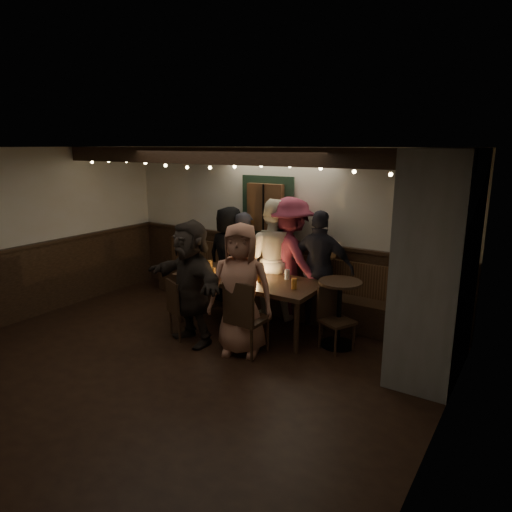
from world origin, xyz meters
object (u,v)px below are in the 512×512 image
Objects in this scene: chair_near_left at (179,306)px; person_b at (245,260)px; person_a at (229,256)px; person_g at (241,289)px; chair_near_right at (243,314)px; person_d at (290,259)px; chair_end at (333,313)px; high_top at (339,305)px; person_e at (320,269)px; person_c at (273,258)px; dining_table at (248,282)px; person_f at (191,282)px.

person_b is at bearing 88.90° from chair_near_left.
person_g reaches higher than person_a.
person_a is (-1.33, 1.52, 0.26)m from chair_near_right.
chair_end is at bearing 171.19° from person_d.
person_b is at bearing 162.49° from high_top.
chair_near_left is 0.49× the size of person_g.
person_b is 1.39m from person_e.
person_c reaches higher than chair_end.
person_a is (-0.87, 0.73, 0.13)m from dining_table.
person_c is 1.51m from person_f.
chair_near_right is 1.54m from person_e.
dining_table reaches higher than chair_end.
chair_near_left is at bearing 97.77° from person_b.
dining_table is at bearing 120.15° from chair_near_right.
person_c is at bearing 87.61° from dining_table.
chair_end is 0.14m from high_top.
person_f reaches higher than person_b.
person_c is 1.08× the size of person_g.
person_e reaches higher than person_a.
person_c is at bearing 82.23° from person_g.
person_a is 0.98× the size of person_f.
person_b reaches higher than high_top.
chair_end is 2.04m from person_b.
dining_table reaches higher than high_top.
person_b is 0.88m from person_d.
person_c is at bearing 159.42° from high_top.
person_f is at bearing 90.79° from person_d.
high_top is at bearing 46.62° from chair_near_right.
person_f reaches higher than chair_near_left.
person_e reaches higher than dining_table.
dining_table is at bearing -177.70° from chair_end.
person_b is 0.86× the size of person_c.
person_c is (0.64, 1.45, 0.45)m from chair_near_left.
high_top is 1.46m from person_c.
chair_near_right reaches higher than high_top.
dining_table is 1.14m from person_a.
person_f is at bearing -151.11° from high_top.
high_top is (1.35, 0.15, -0.13)m from dining_table.
person_d is (-0.17, 1.51, 0.37)m from chair_near_right.
chair_near_right is 0.58× the size of person_e.
person_b reaches higher than chair_near_left.
chair_near_right is at bearing -133.38° from high_top.
high_top reaches higher than chair_near_left.
person_c is 1.07× the size of person_e.
chair_near_right reaches higher than chair_near_left.
person_a is (-2.17, 0.67, 0.35)m from chair_end.
person_f reaches higher than chair_end.
person_e is at bearing 174.47° from person_a.
person_b is (0.29, 0.03, -0.03)m from person_a.
person_b is (-1.93, 0.61, 0.22)m from high_top.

